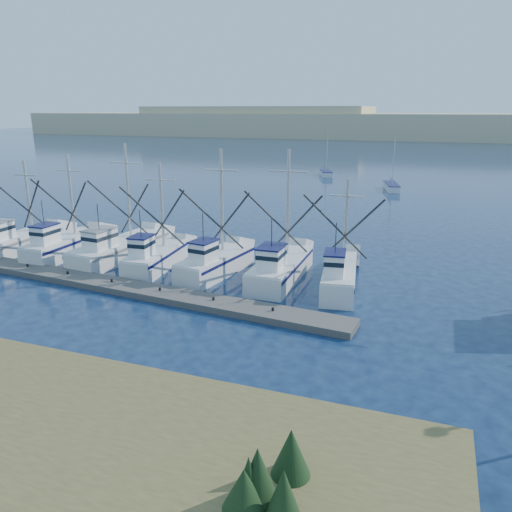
# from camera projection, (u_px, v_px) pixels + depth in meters

# --- Properties ---
(ground) EXTENTS (500.00, 500.00, 0.00)m
(ground) POSITION_uv_depth(u_px,v_px,m) (207.00, 351.00, 25.17)
(ground) COLOR #0B1834
(ground) RESTS_ON ground
(floating_dock) EXTENTS (31.90, 5.03, 0.42)m
(floating_dock) POSITION_uv_depth(u_px,v_px,m) (124.00, 287.00, 33.70)
(floating_dock) COLOR #56524D
(floating_dock) RESTS_ON ground
(dune_ridge) EXTENTS (360.00, 60.00, 10.00)m
(dune_ridge) POSITION_uv_depth(u_px,v_px,m) (417.00, 126.00, 213.13)
(dune_ridge) COLOR tan
(dune_ridge) RESTS_ON ground
(trawler_fleet) EXTENTS (30.39, 9.82, 9.14)m
(trawler_fleet) POSITION_uv_depth(u_px,v_px,m) (161.00, 256.00, 38.25)
(trawler_fleet) COLOR silver
(trawler_fleet) RESTS_ON ground
(sailboat_near) EXTENTS (3.10, 6.94, 8.10)m
(sailboat_near) POSITION_uv_depth(u_px,v_px,m) (391.00, 187.00, 75.47)
(sailboat_near) COLOR silver
(sailboat_near) RESTS_ON ground
(sailboat_far) EXTENTS (3.54, 6.10, 8.10)m
(sailboat_far) POSITION_uv_depth(u_px,v_px,m) (326.00, 173.00, 91.39)
(sailboat_far) COLOR silver
(sailboat_far) RESTS_ON ground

